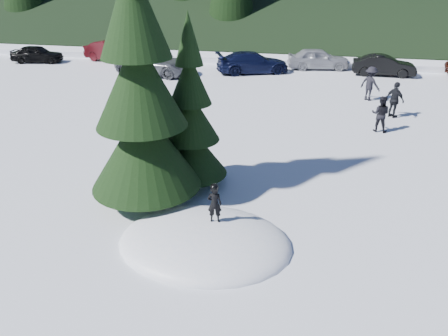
% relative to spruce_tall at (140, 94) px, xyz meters
% --- Properties ---
extents(ground, '(200.00, 200.00, 0.00)m').
position_rel_spruce_tall_xyz_m(ground, '(2.20, -1.80, -3.32)').
color(ground, white).
rests_on(ground, ground).
extents(snow_mound, '(4.48, 3.52, 0.96)m').
position_rel_spruce_tall_xyz_m(snow_mound, '(2.20, -1.80, -3.32)').
color(snow_mound, white).
rests_on(snow_mound, ground).
extents(spruce_tall, '(3.20, 3.20, 8.60)m').
position_rel_spruce_tall_xyz_m(spruce_tall, '(0.00, 0.00, 0.00)').
color(spruce_tall, '#301F10').
rests_on(spruce_tall, ground).
extents(spruce_short, '(2.20, 2.20, 5.37)m').
position_rel_spruce_tall_xyz_m(spruce_short, '(1.00, 1.40, -1.22)').
color(spruce_short, '#301F10').
rests_on(spruce_short, ground).
extents(child_skier, '(0.40, 0.29, 1.00)m').
position_rel_spruce_tall_xyz_m(child_skier, '(2.38, -1.44, -2.34)').
color(child_skier, black).
rests_on(child_skier, snow_mound).
extents(adult_0, '(0.87, 0.75, 1.54)m').
position_rel_spruce_tall_xyz_m(adult_0, '(7.44, 7.85, -2.55)').
color(adult_0, black).
rests_on(adult_0, ground).
extents(adult_1, '(0.97, 0.99, 1.67)m').
position_rel_spruce_tall_xyz_m(adult_1, '(8.30, 9.97, -2.48)').
color(adult_1, black).
rests_on(adult_1, ground).
extents(adult_2, '(1.29, 1.23, 1.76)m').
position_rel_spruce_tall_xyz_m(adult_2, '(7.44, 12.73, -2.44)').
color(adult_2, black).
rests_on(adult_2, ground).
extents(car_0, '(3.81, 2.01, 1.24)m').
position_rel_spruce_tall_xyz_m(car_0, '(-15.43, 18.01, -2.70)').
color(car_0, black).
rests_on(car_0, ground).
extents(car_1, '(4.78, 2.75, 1.49)m').
position_rel_spruce_tall_xyz_m(car_1, '(-10.08, 19.51, -2.57)').
color(car_1, black).
rests_on(car_1, ground).
extents(car_2, '(5.40, 3.10, 1.42)m').
position_rel_spruce_tall_xyz_m(car_2, '(-5.62, 16.09, -2.61)').
color(car_2, '#53565B').
rests_on(car_2, ground).
extents(car_3, '(5.11, 3.55, 1.37)m').
position_rel_spruce_tall_xyz_m(car_3, '(0.48, 17.84, -2.63)').
color(car_3, black).
rests_on(car_3, ground).
extents(car_4, '(4.36, 2.34, 1.41)m').
position_rel_spruce_tall_xyz_m(car_4, '(4.69, 19.95, -2.61)').
color(car_4, '#96979E').
rests_on(car_4, ground).
extents(car_5, '(3.95, 1.48, 1.29)m').
position_rel_spruce_tall_xyz_m(car_5, '(8.86, 18.85, -2.68)').
color(car_5, black).
rests_on(car_5, ground).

